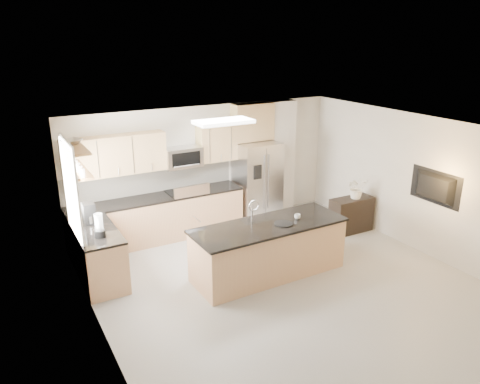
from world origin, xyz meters
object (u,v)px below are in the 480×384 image
blender (99,227)px  coffee_maker (89,214)px  kettle (98,224)px  bowl (71,141)px  cup (297,217)px  microwave (183,157)px  flower_vase (357,182)px  credenza (351,215)px  range (187,212)px  television (432,188)px  refrigerator (257,182)px  platter (283,224)px  island (269,249)px

blender → coffee_maker: (-0.02, 0.65, 0.00)m
blender → kettle: size_ratio=1.79×
blender → bowl: bowl is taller
blender → cup: bearing=-16.3°
microwave → flower_vase: 3.62m
credenza → cup: bearing=-158.2°
range → television: bearing=-41.6°
refrigerator → coffee_maker: size_ratio=4.85×
credenza → blender: size_ratio=2.33×
microwave → range: bearing=-90.0°
range → coffee_maker: bearing=-160.3°
range → platter: bearing=-72.5°
refrigerator → platter: 2.53m
range → credenza: range is taller
range → kettle: size_ratio=5.13×
range → cup: size_ratio=10.36×
refrigerator → kettle: size_ratio=8.00×
cup → kettle: 3.37m
credenza → coffee_maker: bearing=171.6°
blender → flower_vase: size_ratio=0.58×
range → credenza: bearing=-27.2°
blender → coffee_maker: size_ratio=1.09×
microwave → blender: microwave is taller
platter → coffee_maker: (-2.85, 1.66, 0.15)m
refrigerator → blender: 3.98m
range → credenza: 3.45m
bowl → flower_vase: (5.39, -0.78, -1.30)m
television → refrigerator: bearing=31.0°
coffee_maker → credenza: bearing=-9.1°
microwave → refrigerator: 1.82m
flower_vase → credenza: bearing=158.5°
island → kettle: bearing=153.8°
microwave → coffee_maker: bearing=-157.3°
refrigerator → bowl: 4.26m
microwave → platter: (0.76, -2.54, -0.69)m
range → coffee_maker: size_ratio=3.10×
television → kettle: bearing=69.9°
range → blender: blender is taller
platter → television: size_ratio=0.30×
platter → coffee_maker: 3.31m
island → coffee_maker: bearing=148.5°
microwave → refrigerator: bearing=-5.9°
cup → refrigerator: bearing=76.4°
range → blender: (-2.07, -1.40, 0.62)m
television → platter: bearing=75.6°
refrigerator → island: size_ratio=0.65×
cup → blender: 3.32m
television → blender: bearing=72.9°
range → platter: range is taller
credenza → blender: 5.20m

